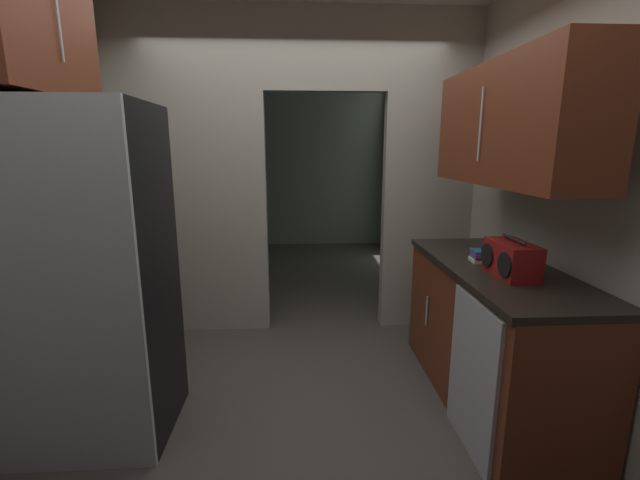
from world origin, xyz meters
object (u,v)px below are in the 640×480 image
object	(u,v)px
refrigerator	(87,279)
book_stack	(481,256)
dishwasher	(472,377)
boombox	(511,259)

from	to	relation	value
refrigerator	book_stack	xyz separation A→B (m)	(2.34, 0.27, 0.02)
refrigerator	dishwasher	xyz separation A→B (m)	(2.10, -0.28, -0.51)
refrigerator	boombox	bearing A→B (deg)	-1.00
dishwasher	boombox	xyz separation A→B (m)	(0.28, 0.24, 0.59)
refrigerator	boombox	distance (m)	2.38
book_stack	boombox	bearing A→B (deg)	-83.96
boombox	book_stack	bearing A→B (deg)	96.04
refrigerator	book_stack	world-z (taller)	refrigerator
boombox	book_stack	size ratio (longest dim) A/B	2.34
refrigerator	dishwasher	size ratio (longest dim) A/B	2.18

